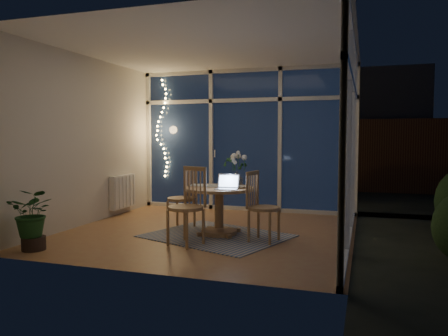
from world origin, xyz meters
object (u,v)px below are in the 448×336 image
(chair_right, at_px, (264,206))
(flower_vase, at_px, (237,178))
(dining_table, at_px, (219,211))
(potted_plant, at_px, (33,219))
(chair_left, at_px, (181,197))
(chair_front, at_px, (186,206))
(laptop, at_px, (226,181))

(chair_right, bearing_deg, flower_vase, 56.05)
(dining_table, height_order, potted_plant, potted_plant)
(dining_table, xyz_separation_m, chair_right, (0.68, -0.21, 0.13))
(potted_plant, bearing_deg, flower_vase, 41.40)
(chair_left, distance_m, chair_right, 1.43)
(dining_table, height_order, chair_front, chair_front)
(chair_left, relative_size, chair_right, 1.00)
(chair_left, xyz_separation_m, potted_plant, (-1.18, -1.71, -0.08))
(chair_left, height_order, flower_vase, chair_left)
(laptop, bearing_deg, potted_plant, -150.20)
(potted_plant, bearing_deg, chair_front, 25.40)
(dining_table, bearing_deg, laptop, -50.40)
(chair_right, distance_m, chair_front, 1.01)
(dining_table, distance_m, potted_plant, 2.36)
(dining_table, height_order, chair_right, chair_right)
(flower_vase, bearing_deg, chair_right, -45.38)
(flower_vase, distance_m, potted_plant, 2.72)
(chair_left, distance_m, chair_front, 1.04)
(dining_table, bearing_deg, chair_left, 160.28)
(chair_front, xyz_separation_m, flower_vase, (0.37, 1.00, 0.27))
(dining_table, xyz_separation_m, flower_vase, (0.17, 0.31, 0.44))
(chair_right, height_order, flower_vase, chair_right)
(dining_table, xyz_separation_m, chair_left, (-0.67, 0.24, 0.13))
(flower_vase, bearing_deg, laptop, -88.88)
(flower_vase, relative_size, potted_plant, 0.28)
(laptop, height_order, potted_plant, laptop)
(chair_front, bearing_deg, potted_plant, -135.89)
(chair_right, bearing_deg, chair_left, 82.85)
(laptop, relative_size, potted_plant, 0.39)
(dining_table, relative_size, flower_vase, 4.64)
(chair_left, height_order, laptop, chair_left)
(chair_right, xyz_separation_m, chair_front, (-0.89, -0.47, 0.03))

